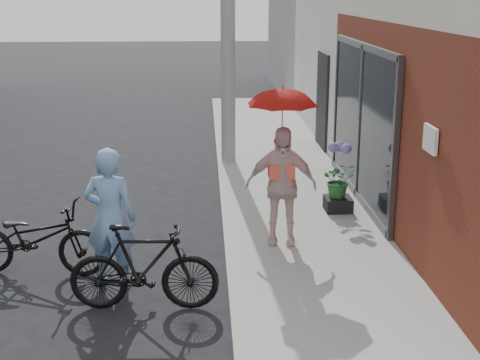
{
  "coord_description": "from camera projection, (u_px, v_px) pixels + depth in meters",
  "views": [
    {
      "loc": [
        0.64,
        -6.99,
        3.44
      ],
      "look_at": [
        1.07,
        1.17,
        1.1
      ],
      "focal_mm": 50.0,
      "sensor_mm": 36.0,
      "label": 1
    }
  ],
  "objects": [
    {
      "name": "ground",
      "position": [
        152.0,
        302.0,
        7.62
      ],
      "size": [
        80.0,
        80.0,
        0.0
      ],
      "primitive_type": "plane",
      "color": "black",
      "rests_on": "ground"
    },
    {
      "name": "sidewalk",
      "position": [
        308.0,
        232.0,
        9.63
      ],
      "size": [
        2.2,
        24.0,
        0.12
      ],
      "primitive_type": "cube",
      "color": "#989993",
      "rests_on": "ground"
    },
    {
      "name": "curb",
      "position": [
        228.0,
        234.0,
        9.58
      ],
      "size": [
        0.12,
        24.0,
        0.12
      ],
      "primitive_type": "cube",
      "color": "#9E9E99",
      "rests_on": "ground"
    },
    {
      "name": "officer",
      "position": [
        111.0,
        218.0,
        7.84
      ],
      "size": [
        0.69,
        0.52,
        1.7
      ],
      "primitive_type": "imported",
      "rotation": [
        0.0,
        0.0,
        2.95
      ],
      "color": "#78A0D5",
      "rests_on": "ground"
    },
    {
      "name": "bike_left",
      "position": [
        35.0,
        239.0,
        8.25
      ],
      "size": [
        1.86,
        0.85,
        0.94
      ],
      "primitive_type": "imported",
      "rotation": [
        0.0,
        0.0,
        1.44
      ],
      "color": "black",
      "rests_on": "ground"
    },
    {
      "name": "bike_right",
      "position": [
        144.0,
        268.0,
        7.33
      ],
      "size": [
        1.67,
        0.55,
        0.99
      ],
      "primitive_type": "imported",
      "rotation": [
        0.0,
        0.0,
        1.52
      ],
      "color": "black",
      "rests_on": "ground"
    },
    {
      "name": "kimono_woman",
      "position": [
        281.0,
        186.0,
        8.89
      ],
      "size": [
        0.97,
        0.48,
        1.6
      ],
      "primitive_type": "imported",
      "rotation": [
        0.0,
        0.0,
        -0.09
      ],
      "color": "beige",
      "rests_on": "sidewalk"
    },
    {
      "name": "parasol",
      "position": [
        283.0,
        96.0,
        8.56
      ],
      "size": [
        0.89,
        0.89,
        0.78
      ],
      "primitive_type": "imported",
      "color": "red",
      "rests_on": "kimono_woman"
    },
    {
      "name": "planter",
      "position": [
        338.0,
        204.0,
        10.37
      ],
      "size": [
        0.41,
        0.41,
        0.21
      ],
      "primitive_type": "cube",
      "rotation": [
        0.0,
        0.0,
        0.02
      ],
      "color": "black",
      "rests_on": "sidewalk"
    },
    {
      "name": "potted_plant",
      "position": [
        339.0,
        180.0,
        10.26
      ],
      "size": [
        0.51,
        0.44,
        0.56
      ],
      "primitive_type": "imported",
      "color": "#255D2A",
      "rests_on": "planter"
    }
  ]
}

